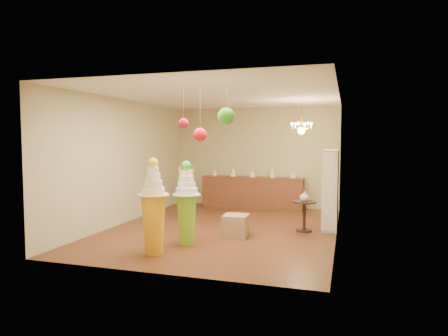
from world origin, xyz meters
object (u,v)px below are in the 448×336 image
(pedestal_green, at_px, (187,209))
(sideboard, at_px, (252,192))
(round_table, at_px, (304,212))
(pedestal_orange, at_px, (154,216))

(pedestal_green, distance_m, sideboard, 4.52)
(round_table, bearing_deg, pedestal_orange, -132.41)
(pedestal_orange, distance_m, sideboard, 5.32)
(pedestal_green, bearing_deg, sideboard, 86.74)
(pedestal_orange, height_order, round_table, pedestal_orange)
(sideboard, bearing_deg, pedestal_orange, -96.09)
(pedestal_green, relative_size, pedestal_orange, 0.95)
(sideboard, xyz_separation_m, round_table, (1.80, -2.70, -0.04))
(pedestal_orange, height_order, sideboard, pedestal_orange)
(pedestal_green, distance_m, round_table, 2.76)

